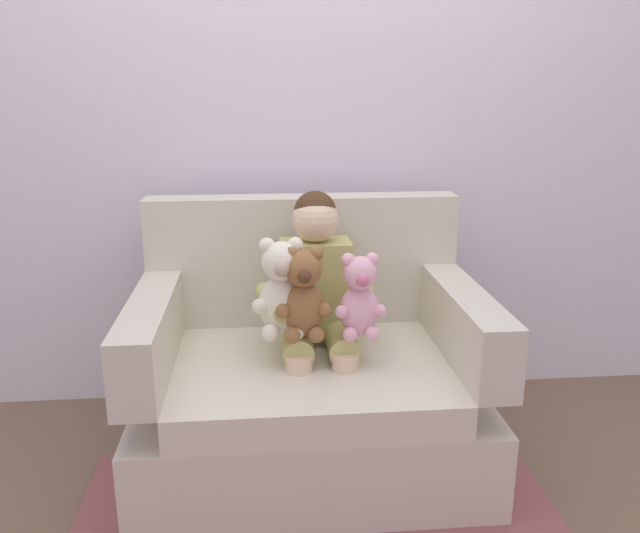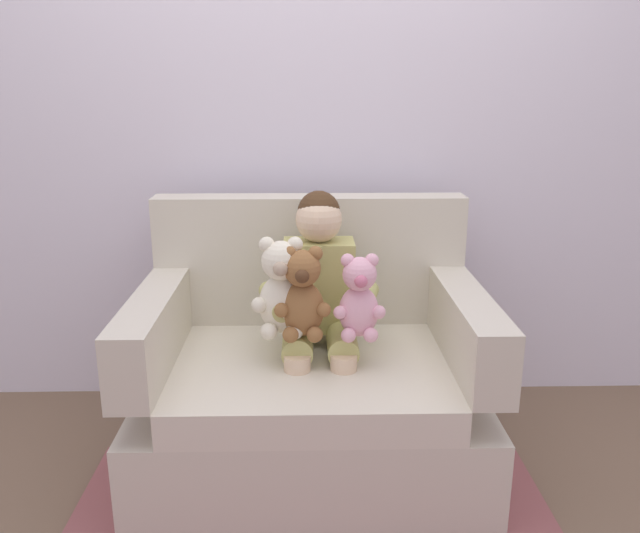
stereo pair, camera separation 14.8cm
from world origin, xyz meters
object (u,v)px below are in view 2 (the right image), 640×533
object	(u,v)px
seated_child	(319,294)
plush_cream	(282,290)
plush_brown	(302,296)
plush_pink	(359,299)
armchair	(311,382)

from	to	relation	value
seated_child	plush_cream	bearing A→B (deg)	-128.38
seated_child	plush_cream	world-z (taller)	seated_child
plush_brown	plush_pink	xyz separation A→B (m)	(0.19, -0.01, -0.01)
plush_brown	plush_cream	bearing A→B (deg)	171.30
armchair	seated_child	size ratio (longest dim) A/B	1.51
plush_cream	seated_child	bearing A→B (deg)	48.23
seated_child	plush_pink	xyz separation A→B (m)	(0.13, -0.16, 0.04)
seated_child	plush_cream	distance (m)	0.19
seated_child	plush_pink	distance (m)	0.21
armchair	seated_child	xyz separation A→B (m)	(0.03, 0.03, 0.34)
plush_brown	seated_child	bearing A→B (deg)	83.96
armchair	seated_child	world-z (taller)	seated_child
armchair	plush_pink	distance (m)	0.43
armchair	plush_brown	bearing A→B (deg)	-102.24
plush_pink	plush_cream	bearing A→B (deg)	-171.47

